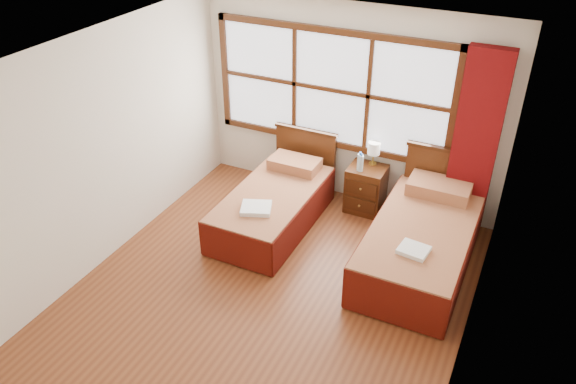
% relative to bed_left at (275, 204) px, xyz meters
% --- Properties ---
extents(floor, '(4.50, 4.50, 0.00)m').
position_rel_bed_left_xyz_m(floor, '(0.55, -1.20, -0.28)').
color(floor, brown).
rests_on(floor, ground).
extents(ceiling, '(4.50, 4.50, 0.00)m').
position_rel_bed_left_xyz_m(ceiling, '(0.55, -1.20, 2.32)').
color(ceiling, white).
rests_on(ceiling, wall_back).
extents(wall_back, '(4.00, 0.00, 4.00)m').
position_rel_bed_left_xyz_m(wall_back, '(0.55, 1.05, 1.02)').
color(wall_back, silver).
rests_on(wall_back, floor).
extents(wall_left, '(0.00, 4.50, 4.50)m').
position_rel_bed_left_xyz_m(wall_left, '(-1.45, -1.20, 1.02)').
color(wall_left, silver).
rests_on(wall_left, floor).
extents(wall_right, '(0.00, 4.50, 4.50)m').
position_rel_bed_left_xyz_m(wall_right, '(2.55, -1.20, 1.02)').
color(wall_right, silver).
rests_on(wall_right, floor).
extents(window, '(3.16, 0.06, 1.56)m').
position_rel_bed_left_xyz_m(window, '(0.30, 1.01, 1.22)').
color(window, white).
rests_on(window, wall_back).
extents(curtain, '(0.50, 0.16, 2.30)m').
position_rel_bed_left_xyz_m(curtain, '(2.15, 0.91, 0.89)').
color(curtain, '#6B0A0C').
rests_on(curtain, wall_back).
extents(bed_left, '(0.95, 1.97, 0.92)m').
position_rel_bed_left_xyz_m(bed_left, '(0.00, 0.00, 0.00)').
color(bed_left, '#391C0B').
rests_on(bed_left, floor).
extents(bed_right, '(1.07, 2.09, 1.04)m').
position_rel_bed_left_xyz_m(bed_right, '(1.86, -0.00, 0.04)').
color(bed_right, '#391C0B').
rests_on(bed_right, floor).
extents(nightstand, '(0.47, 0.46, 0.62)m').
position_rel_bed_left_xyz_m(nightstand, '(0.93, 0.80, 0.03)').
color(nightstand, '#48240F').
rests_on(nightstand, floor).
extents(towels_left, '(0.43, 0.41, 0.05)m').
position_rel_bed_left_xyz_m(towels_left, '(0.01, -0.49, 0.24)').
color(towels_left, white).
rests_on(towels_left, bed_left).
extents(towels_right, '(0.33, 0.29, 0.05)m').
position_rel_bed_left_xyz_m(towels_right, '(1.89, -0.56, 0.30)').
color(towels_right, white).
rests_on(towels_right, bed_right).
extents(lamp, '(0.16, 0.16, 0.31)m').
position_rel_bed_left_xyz_m(lamp, '(0.95, 0.93, 0.56)').
color(lamp, gold).
rests_on(lamp, nightstand).
extents(bottle_near, '(0.07, 0.07, 0.26)m').
position_rel_bed_left_xyz_m(bottle_near, '(0.85, 0.70, 0.46)').
color(bottle_near, silver).
rests_on(bottle_near, nightstand).
extents(bottle_far, '(0.06, 0.06, 0.25)m').
position_rel_bed_left_xyz_m(bottle_far, '(0.87, 0.69, 0.45)').
color(bottle_far, silver).
rests_on(bottle_far, nightstand).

